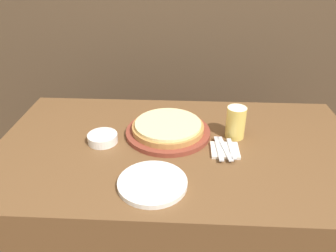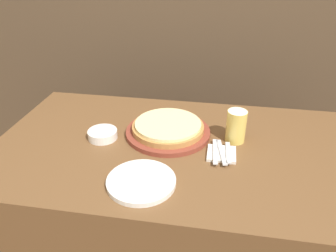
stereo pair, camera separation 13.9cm
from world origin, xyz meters
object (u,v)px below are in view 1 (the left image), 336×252
side_bowl (103,138)px  spoon (231,149)px  dinner_plate (152,183)px  dinner_knife (225,148)px  pizza_on_board (168,129)px  fork (219,148)px  beer_glass (236,121)px

side_bowl → spoon: 0.52m
dinner_plate → dinner_knife: size_ratio=1.38×
pizza_on_board → dinner_knife: size_ratio=2.09×
dinner_plate → side_bowl: size_ratio=1.94×
fork → spoon: size_ratio=1.18×
side_bowl → dinner_knife: (0.50, -0.04, -0.00)m
fork → side_bowl: bearing=174.6°
side_bowl → fork: bearing=-5.4°
beer_glass → dinner_plate: 0.47m
pizza_on_board → side_bowl: pizza_on_board is taller
beer_glass → side_bowl: (-0.55, -0.07, -0.06)m
pizza_on_board → spoon: bearing=-25.5°
dinner_plate → fork: bearing=42.4°
dinner_plate → side_bowl: side_bowl is taller
beer_glass → spoon: beer_glass is taller
dinner_plate → fork: dinner_plate is taller
side_bowl → spoon: side_bowl is taller
side_bowl → fork: 0.48m
side_bowl → fork: (0.47, -0.04, -0.00)m
side_bowl → spoon: bearing=-4.9°
beer_glass → pizza_on_board: bearing=179.0°
side_bowl → dinner_plate: bearing=-48.9°
spoon → dinner_plate: bearing=-142.9°
spoon → side_bowl: bearing=175.1°
dinner_plate → spoon: (0.29, 0.22, 0.01)m
pizza_on_board → dinner_plate: 0.35m
dinner_plate → fork: size_ratio=1.37×
side_bowl → beer_glass: bearing=7.6°
fork → dinner_knife: (0.02, 0.00, 0.00)m
dinner_knife → spoon: 0.02m
beer_glass → side_bowl: 0.56m
beer_glass → dinner_plate: size_ratio=0.57×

